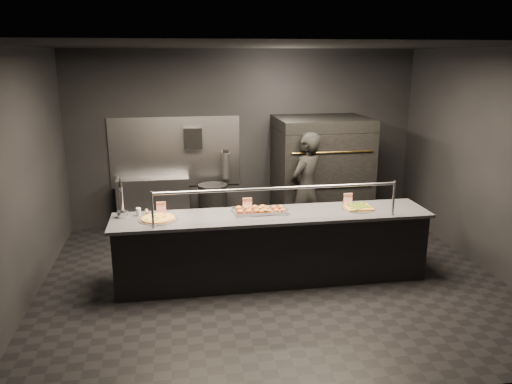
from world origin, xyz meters
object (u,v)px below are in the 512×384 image
(prep_shelf, at_px, (154,204))
(square_pizza, at_px, (358,208))
(round_pizza, at_px, (158,218))
(worker, at_px, (306,189))
(fire_extinguisher, at_px, (226,165))
(service_counter, at_px, (272,247))
(beer_tap, at_px, (122,206))
(trash_bin, at_px, (213,208))
(towel_dispenser, at_px, (193,138))
(pizza_oven, at_px, (320,174))
(slider_tray_b, at_px, (272,210))
(slider_tray_a, at_px, (251,210))

(prep_shelf, xyz_separation_m, square_pizza, (2.76, -2.29, 0.49))
(round_pizza, bearing_deg, worker, 29.17)
(fire_extinguisher, bearing_deg, service_counter, -81.70)
(square_pizza, bearing_deg, beer_tap, 177.35)
(square_pizza, xyz_separation_m, trash_bin, (-1.77, 2.03, -0.53))
(beer_tap, relative_size, round_pizza, 1.11)
(worker, bearing_deg, square_pizza, 66.65)
(square_pizza, bearing_deg, fire_extinguisher, 122.55)
(round_pizza, bearing_deg, square_pizza, 0.53)
(towel_dispenser, xyz_separation_m, square_pizza, (2.06, -2.36, -0.61))
(round_pizza, bearing_deg, pizza_oven, 35.57)
(beer_tap, relative_size, trash_bin, 0.66)
(fire_extinguisher, height_order, trash_bin, fire_extinguisher)
(pizza_oven, relative_size, towel_dispenser, 5.46)
(service_counter, bearing_deg, worker, 58.24)
(trash_bin, height_order, worker, worker)
(service_counter, height_order, worker, worker)
(beer_tap, height_order, square_pizza, beer_tap)
(round_pizza, distance_m, worker, 2.54)
(prep_shelf, bearing_deg, fire_extinguisher, 3.66)
(beer_tap, bearing_deg, prep_shelf, 82.20)
(fire_extinguisher, distance_m, worker, 1.62)
(trash_bin, bearing_deg, towel_dispenser, 131.26)
(pizza_oven, distance_m, beer_tap, 3.55)
(towel_dispenser, bearing_deg, square_pizza, -48.85)
(beer_tap, bearing_deg, worker, 21.95)
(pizza_oven, height_order, slider_tray_b, pizza_oven)
(pizza_oven, bearing_deg, service_counter, -122.27)
(pizza_oven, bearing_deg, beer_tap, -150.80)
(round_pizza, distance_m, slider_tray_a, 1.19)
(service_counter, bearing_deg, slider_tray_a, 157.74)
(slider_tray_b, bearing_deg, beer_tap, 177.23)
(service_counter, height_order, slider_tray_b, service_counter)
(trash_bin, relative_size, worker, 0.46)
(worker, bearing_deg, trash_bin, -71.82)
(fire_extinguisher, height_order, square_pizza, fire_extinguisher)
(towel_dispenser, xyz_separation_m, fire_extinguisher, (0.55, 0.01, -0.49))
(pizza_oven, height_order, prep_shelf, pizza_oven)
(prep_shelf, height_order, slider_tray_b, slider_tray_b)
(beer_tap, bearing_deg, fire_extinguisher, 55.29)
(prep_shelf, relative_size, slider_tray_b, 2.50)
(slider_tray_a, xyz_separation_m, slider_tray_b, (0.26, -0.03, -0.00))
(service_counter, height_order, square_pizza, service_counter)
(slider_tray_a, distance_m, trash_bin, 2.06)
(pizza_oven, distance_m, slider_tray_b, 2.18)
(service_counter, distance_m, slider_tray_b, 0.49)
(slider_tray_b, relative_size, square_pizza, 1.11)
(prep_shelf, height_order, trash_bin, prep_shelf)
(beer_tap, relative_size, slider_tray_a, 1.06)
(beer_tap, bearing_deg, pizza_oven, 29.20)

